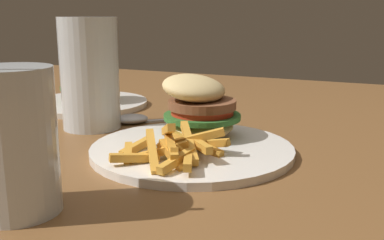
% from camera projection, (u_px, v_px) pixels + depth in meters
% --- Properties ---
extents(dining_table, '(1.51, 1.43, 0.70)m').
position_uv_depth(dining_table, '(52.00, 181.00, 0.66)').
color(dining_table, brown).
rests_on(dining_table, ground_plane).
extents(meal_plate_near, '(0.26, 0.26, 0.10)m').
position_uv_depth(meal_plate_near, '(195.00, 128.00, 0.60)').
color(meal_plate_near, white).
rests_on(meal_plate_near, dining_table).
extents(beer_glass, '(0.09, 0.09, 0.17)m').
position_uv_depth(beer_glass, '(90.00, 76.00, 0.69)').
color(beer_glass, silver).
rests_on(beer_glass, dining_table).
extents(juice_glass, '(0.08, 0.08, 0.19)m').
position_uv_depth(juice_glass, '(14.00, 147.00, 0.40)').
color(juice_glass, silver).
rests_on(juice_glass, dining_table).
extents(spoon, '(0.13, 0.15, 0.01)m').
position_uv_depth(spoon, '(137.00, 119.00, 0.74)').
color(spoon, silver).
rests_on(spoon, dining_table).
extents(meal_plate_far, '(0.23, 0.23, 0.10)m').
position_uv_depth(meal_plate_far, '(88.00, 92.00, 0.87)').
color(meal_plate_far, white).
rests_on(meal_plate_far, dining_table).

